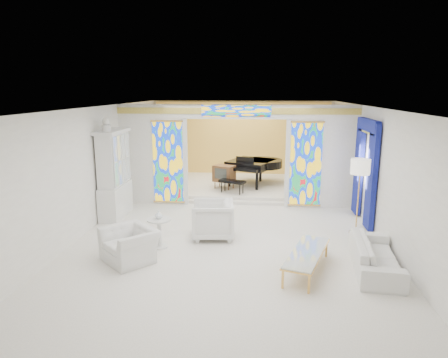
# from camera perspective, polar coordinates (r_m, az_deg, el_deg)

# --- Properties ---
(floor) EXTENTS (12.00, 12.00, 0.00)m
(floor) POSITION_cam_1_polar(r_m,az_deg,el_deg) (10.25, 1.04, -6.82)
(floor) COLOR white
(floor) RESTS_ON ground
(ceiling) EXTENTS (7.00, 12.00, 0.02)m
(ceiling) POSITION_cam_1_polar(r_m,az_deg,el_deg) (9.68, 1.11, 10.18)
(ceiling) COLOR white
(ceiling) RESTS_ON wall_back
(wall_back) EXTENTS (7.00, 0.02, 3.00)m
(wall_back) POSITION_cam_1_polar(r_m,az_deg,el_deg) (15.77, 2.59, 5.65)
(wall_back) COLOR silver
(wall_back) RESTS_ON floor
(wall_front) EXTENTS (7.00, 0.02, 3.00)m
(wall_front) POSITION_cam_1_polar(r_m,az_deg,el_deg) (4.17, -4.87, -14.75)
(wall_front) COLOR silver
(wall_front) RESTS_ON floor
(wall_left) EXTENTS (0.02, 12.00, 3.00)m
(wall_left) POSITION_cam_1_polar(r_m,az_deg,el_deg) (10.68, -18.02, 1.68)
(wall_left) COLOR silver
(wall_left) RESTS_ON floor
(wall_right) EXTENTS (0.02, 12.00, 3.00)m
(wall_right) POSITION_cam_1_polar(r_m,az_deg,el_deg) (10.23, 21.02, 1.00)
(wall_right) COLOR silver
(wall_right) RESTS_ON floor
(partition_wall) EXTENTS (7.00, 0.22, 3.00)m
(partition_wall) POSITION_cam_1_polar(r_m,az_deg,el_deg) (11.79, 1.75, 4.04)
(partition_wall) COLOR silver
(partition_wall) RESTS_ON floor
(stained_glass_left) EXTENTS (0.90, 0.04, 2.40)m
(stained_glass_left) POSITION_cam_1_polar(r_m,az_deg,el_deg) (12.03, -8.00, 2.39)
(stained_glass_left) COLOR gold
(stained_glass_left) RESTS_ON partition_wall
(stained_glass_right) EXTENTS (0.90, 0.04, 2.40)m
(stained_glass_right) POSITION_cam_1_polar(r_m,az_deg,el_deg) (11.81, 11.60, 2.06)
(stained_glass_right) COLOR gold
(stained_glass_right) RESTS_ON partition_wall
(stained_glass_transom) EXTENTS (2.00, 0.04, 0.34)m
(stained_glass_transom) POSITION_cam_1_polar(r_m,az_deg,el_deg) (11.57, 1.76, 9.69)
(stained_glass_transom) COLOR gold
(stained_glass_transom) RESTS_ON partition_wall
(alcove_platform) EXTENTS (6.80, 3.80, 0.18)m
(alcove_platform) POSITION_cam_1_polar(r_m,az_deg,el_deg) (14.16, 2.20, -0.96)
(alcove_platform) COLOR white
(alcove_platform) RESTS_ON floor
(gold_curtain_back) EXTENTS (6.70, 0.10, 2.90)m
(gold_curtain_back) POSITION_cam_1_polar(r_m,az_deg,el_deg) (15.66, 2.57, 5.60)
(gold_curtain_back) COLOR gold
(gold_curtain_back) RESTS_ON wall_back
(chandelier) EXTENTS (0.48, 0.48, 0.30)m
(chandelier) POSITION_cam_1_polar(r_m,az_deg,el_deg) (13.68, 3.12, 9.00)
(chandelier) COLOR gold
(chandelier) RESTS_ON ceiling
(blue_drapes) EXTENTS (0.14, 1.85, 2.65)m
(blue_drapes) POSITION_cam_1_polar(r_m,az_deg,el_deg) (10.86, 19.56, 2.16)
(blue_drapes) COLOR navy
(blue_drapes) RESTS_ON wall_right
(china_cabinet) EXTENTS (0.56, 1.46, 2.72)m
(china_cabinet) POSITION_cam_1_polar(r_m,az_deg,el_deg) (11.18, -15.40, 0.59)
(china_cabinet) COLOR silver
(china_cabinet) RESTS_ON floor
(armchair_left) EXTENTS (1.38, 1.37, 0.68)m
(armchair_left) POSITION_cam_1_polar(r_m,az_deg,el_deg) (8.43, -13.33, -9.13)
(armchair_left) COLOR white
(armchair_left) RESTS_ON floor
(armchair_right) EXTENTS (1.06, 1.03, 0.88)m
(armchair_right) POSITION_cam_1_polar(r_m,az_deg,el_deg) (9.41, -1.63, -5.81)
(armchair_right) COLOR white
(armchair_right) RESTS_ON floor
(sofa) EXTENTS (1.01, 2.10, 0.59)m
(sofa) POSITION_cam_1_polar(r_m,az_deg,el_deg) (8.36, 20.83, -10.14)
(sofa) COLOR white
(sofa) RESTS_ON floor
(side_table) EXTENTS (0.55, 0.55, 0.66)m
(side_table) POSITION_cam_1_polar(r_m,az_deg,el_deg) (8.93, -9.24, -7.01)
(side_table) COLOR silver
(side_table) RESTS_ON floor
(vase) EXTENTS (0.20, 0.20, 0.17)m
(vase) POSITION_cam_1_polar(r_m,az_deg,el_deg) (8.83, -9.31, -5.06)
(vase) COLOR white
(vase) RESTS_ON side_table
(coffee_table) EXTENTS (1.11, 1.89, 0.40)m
(coffee_table) POSITION_cam_1_polar(r_m,az_deg,el_deg) (7.89, 11.77, -10.34)
(coffee_table) COLOR silver
(coffee_table) RESTS_ON floor
(floor_lamp) EXTENTS (0.50, 0.50, 1.83)m
(floor_lamp) POSITION_cam_1_polar(r_m,az_deg,el_deg) (9.90, 18.88, 1.18)
(floor_lamp) COLOR gold
(floor_lamp) RESTS_ON floor
(grand_piano) EXTENTS (2.33, 2.69, 1.04)m
(grand_piano) POSITION_cam_1_polar(r_m,az_deg,el_deg) (13.91, 4.56, 2.11)
(grand_piano) COLOR black
(grand_piano) RESTS_ON alcove_platform
(tv_console) EXTENTS (0.80, 0.69, 0.78)m
(tv_console) POSITION_cam_1_polar(r_m,az_deg,el_deg) (13.28, 0.00, 0.78)
(tv_console) COLOR brown
(tv_console) RESTS_ON alcove_platform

